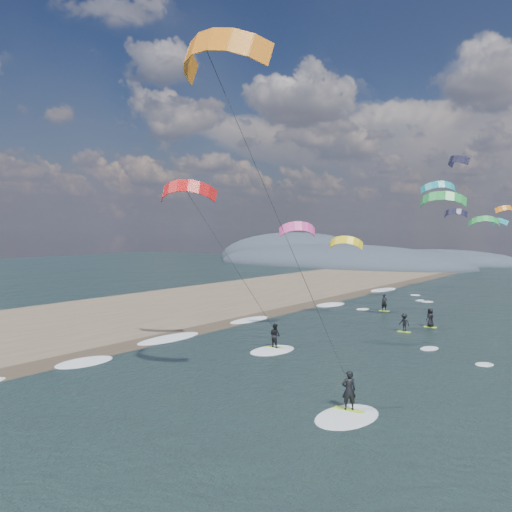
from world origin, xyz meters
The scene contains 9 objects.
ground centered at (0.00, 0.00, 0.00)m, with size 260.00×260.00×0.00m, color black.
sand_strip centered at (-24.00, 10.00, 0.00)m, with size 26.00×240.00×0.00m, color brown.
wet_sand_strip centered at (-12.00, 10.00, 0.00)m, with size 3.00×240.00×0.00m, color #382D23.
coastal_hills centered at (-44.84, 107.86, 0.00)m, with size 80.00×41.00×15.00m.
kitesurfer_near_a centered at (4.77, 1.84, 13.75)m, with size 8.02×8.61×17.56m.
kitesurfer_near_b centered at (-5.05, 12.54, 8.20)m, with size 7.19×8.85×12.76m.
far_kitesurfers centered at (1.82, 31.99, 0.83)m, with size 8.18×11.11×1.78m.
bg_kite_field centered at (0.24, 53.53, 11.43)m, with size 12.53×70.35×10.36m.
shoreline_surf centered at (-10.80, 14.75, 0.00)m, with size 2.40×79.40×0.11m.
Camera 1 is at (19.81, -17.85, 8.85)m, focal length 40.00 mm.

